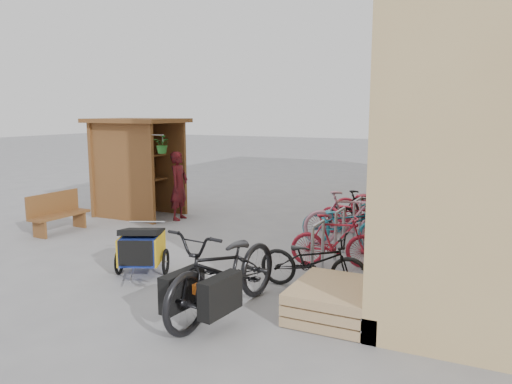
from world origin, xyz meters
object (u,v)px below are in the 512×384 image
at_px(kiosk, 135,153).
at_px(bike_5, 364,212).
at_px(bike_7, 384,201).
at_px(bike_2, 344,224).
at_px(pallet_stack, 334,301).
at_px(bike_1, 336,241).
at_px(person_kiosk, 179,186).
at_px(cargo_bike, 225,271).
at_px(bike_6, 373,205).
at_px(bike_3, 350,219).
at_px(child_trailer, 142,247).
at_px(bike_0, 313,261).
at_px(shopping_carts, 422,188).
at_px(bench, 57,212).
at_px(bike_4, 353,216).

xyz_separation_m(kiosk, bike_5, (5.54, 0.68, -1.09)).
bearing_deg(bike_7, bike_2, 171.60).
bearing_deg(pallet_stack, bike_1, 106.53).
relative_size(pallet_stack, person_kiosk, 0.73).
xyz_separation_m(cargo_bike, bike_6, (0.53, 5.88, -0.11)).
bearing_deg(bike_3, bike_1, 170.88).
xyz_separation_m(child_trailer, bike_0, (2.69, 0.52, -0.02)).
bearing_deg(bike_3, bike_6, -15.29).
distance_m(shopping_carts, bike_5, 3.39).
height_order(pallet_stack, bike_2, bike_2).
height_order(bench, person_kiosk, person_kiosk).
height_order(child_trailer, bike_1, bike_1).
bearing_deg(kiosk, bike_5, 6.99).
height_order(kiosk, pallet_stack, kiosk).
relative_size(child_trailer, bike_6, 0.74).
height_order(bike_2, bike_3, bike_3).
bearing_deg(bike_6, cargo_bike, 164.35).
distance_m(bike_1, bike_7, 3.99).
xyz_separation_m(bike_0, bike_1, (-0.02, 1.16, 0.02)).
distance_m(cargo_bike, bike_5, 5.13).
bearing_deg(bike_7, shopping_carts, -22.81).
xyz_separation_m(bike_6, bike_7, (0.12, 0.66, -0.00)).
bearing_deg(bike_6, shopping_carts, -26.55).
height_order(person_kiosk, bike_0, person_kiosk).
relative_size(bike_0, bike_1, 1.09).
distance_m(bike_1, bike_3, 1.40).
bearing_deg(kiosk, pallet_stack, -31.66).
bearing_deg(bike_2, cargo_bike, -177.48).
distance_m(kiosk, bike_5, 5.69).
xyz_separation_m(person_kiosk, bike_1, (4.46, -1.96, -0.37)).
distance_m(kiosk, child_trailer, 4.80).
relative_size(child_trailer, bike_7, 0.85).
distance_m(kiosk, person_kiosk, 1.43).
xyz_separation_m(cargo_bike, person_kiosk, (-3.78, 4.50, 0.23)).
relative_size(bike_0, bike_4, 0.98).
bearing_deg(bike_2, bench, 113.60).
bearing_deg(child_trailer, cargo_bike, -47.97).
bearing_deg(bike_4, bike_0, -156.66).
distance_m(kiosk, bench, 2.44).
xyz_separation_m(bench, bike_0, (6.10, -0.92, -0.01)).
height_order(bike_1, bike_6, bike_6).
xyz_separation_m(kiosk, pallet_stack, (6.28, -3.87, -1.34)).
distance_m(shopping_carts, bike_6, 2.64).
xyz_separation_m(pallet_stack, bike_4, (-0.86, 4.11, 0.23)).
bearing_deg(cargo_bike, bench, 163.98).
xyz_separation_m(bench, bike_1, (6.08, 0.25, 0.01)).
relative_size(pallet_stack, shopping_carts, 0.68).
bearing_deg(bike_5, kiosk, 81.95).
xyz_separation_m(bench, bike_7, (6.06, 4.24, 0.04)).
distance_m(person_kiosk, bike_5, 4.37).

